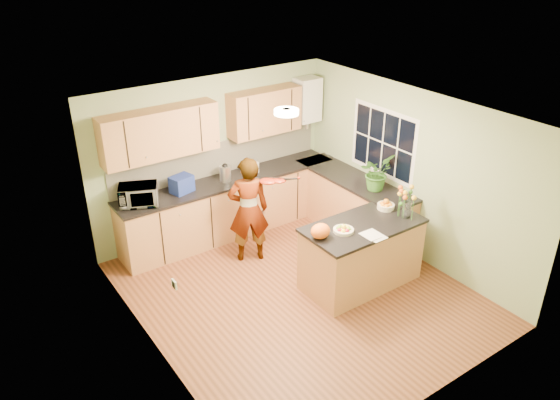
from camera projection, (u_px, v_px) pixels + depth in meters
floor at (298, 293)px, 7.38m from camera, size 4.50×4.50×0.00m
ceiling at (302, 115)px, 6.26m from camera, size 4.00×4.50×0.02m
wall_back at (213, 156)px, 8.47m from camera, size 4.00×0.02×2.50m
wall_front at (441, 302)px, 5.17m from camera, size 4.00×0.02×2.50m
wall_left at (149, 261)px, 5.80m from camera, size 0.02×4.50×2.50m
wall_right at (411, 174)px, 7.84m from camera, size 0.02×4.50×2.50m
back_counter at (231, 206)px, 8.65m from camera, size 3.64×0.62×0.94m
right_counter at (353, 205)px, 8.66m from camera, size 0.62×2.24×0.94m
splashback at (219, 158)px, 8.53m from camera, size 3.60×0.02×0.52m
upper_cabinets at (206, 124)px, 7.99m from camera, size 3.20×0.34×0.70m
boiler at (307, 100)px, 8.93m from camera, size 0.40×0.30×0.86m
window_right at (383, 142)px, 8.14m from camera, size 0.01×1.30×1.05m
light_switch at (174, 284)px, 5.35m from camera, size 0.02×0.09×0.09m
ceiling_lamp at (286, 112)px, 6.50m from camera, size 0.30×0.30×0.07m
peninsula_island at (361, 254)px, 7.39m from camera, size 1.62×0.83×0.93m
fruit_dish at (344, 229)px, 6.99m from camera, size 0.27×0.27×0.09m
orange_bowl at (386, 205)px, 7.55m from camera, size 0.24×0.24×0.14m
flower_vase at (408, 195)px, 7.21m from camera, size 0.27×0.27×0.50m
orange_bag at (320, 231)px, 6.82m from camera, size 0.31×0.28×0.19m
papers at (374, 235)px, 6.91m from camera, size 0.22×0.30×0.01m
violinist at (248, 210)px, 7.81m from camera, size 0.69×0.59×1.61m
violin at (268, 181)px, 7.53m from camera, size 0.61×0.53×0.15m
microwave at (138, 195)px, 7.60m from camera, size 0.63×0.54×0.29m
blue_box at (182, 184)px, 7.97m from camera, size 0.36×0.30×0.25m
kettle at (225, 173)px, 8.32m from camera, size 0.18×0.18×0.33m
jar_cream at (245, 168)px, 8.60m from camera, size 0.12×0.12×0.17m
jar_white at (256, 167)px, 8.63m from camera, size 0.11×0.11×0.16m
potted_plant at (376, 173)px, 8.00m from camera, size 0.58×0.54×0.53m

